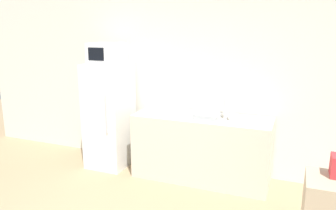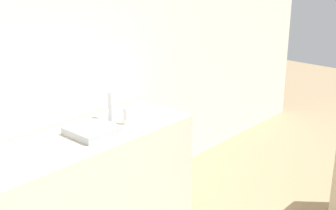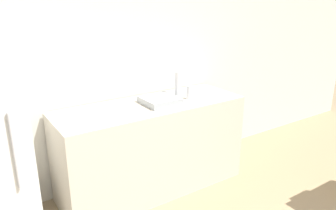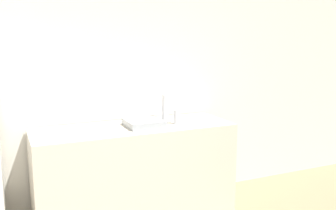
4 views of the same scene
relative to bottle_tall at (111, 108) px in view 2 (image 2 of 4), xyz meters
name	(u,v)px [view 2 (image 2 of 4)]	position (x,y,z in m)	size (l,w,h in m)	color
wall_back	(35,81)	(-0.44, 0.37, 0.25)	(8.00, 0.06, 2.60)	silver
counter	(85,190)	(-0.32, -0.02, -0.60)	(1.88, 0.65, 0.91)	beige
sink_basin	(92,130)	(-0.23, -0.04, -0.11)	(0.33, 0.33, 0.06)	#9EA3A8
bottle_tall	(111,108)	(0.00, 0.00, 0.00)	(0.06, 0.06, 0.28)	silver
bottle_short	(126,116)	(0.09, -0.08, -0.07)	(0.06, 0.06, 0.14)	silver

